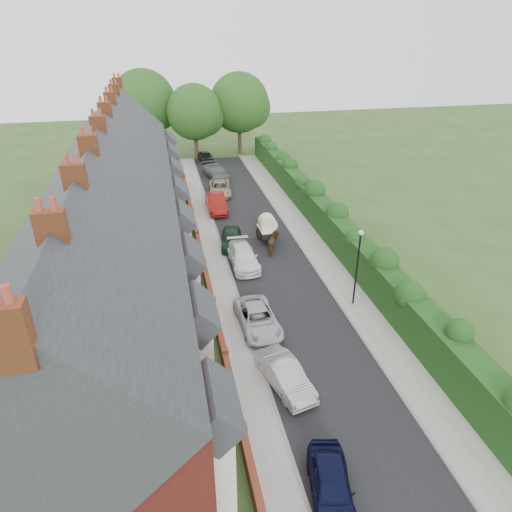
{
  "coord_description": "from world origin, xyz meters",
  "views": [
    {
      "loc": [
        -7.62,
        -18.38,
        16.05
      ],
      "look_at": [
        -2.08,
        7.68,
        2.2
      ],
      "focal_mm": 32.0,
      "sensor_mm": 36.0,
      "label": 1
    }
  ],
  "objects_px": {
    "car_navy": "(331,485)",
    "car_silver_b": "(258,319)",
    "car_silver_a": "(285,375)",
    "car_red": "(216,203)",
    "car_grey": "(216,172)",
    "lamppost": "(358,259)",
    "horse": "(274,243)",
    "car_black": "(206,157)",
    "car_beige": "(220,188)",
    "car_white": "(243,257)",
    "horse_cart": "(268,227)",
    "car_green": "(232,239)"
  },
  "relations": [
    {
      "from": "car_navy",
      "to": "car_silver_b",
      "type": "distance_m",
      "value": 10.96
    },
    {
      "from": "car_silver_a",
      "to": "car_navy",
      "type": "bearing_deg",
      "value": -103.34
    },
    {
      "from": "car_red",
      "to": "car_grey",
      "type": "distance_m",
      "value": 9.96
    },
    {
      "from": "lamppost",
      "to": "horse",
      "type": "height_order",
      "value": "lamppost"
    },
    {
      "from": "car_black",
      "to": "car_beige",
      "type": "bearing_deg",
      "value": -97.48
    },
    {
      "from": "car_beige",
      "to": "car_silver_a",
      "type": "bearing_deg",
      "value": -85.54
    },
    {
      "from": "car_white",
      "to": "horse_cart",
      "type": "distance_m",
      "value": 4.51
    },
    {
      "from": "car_silver_b",
      "to": "car_grey",
      "type": "distance_m",
      "value": 28.78
    },
    {
      "from": "car_silver_b",
      "to": "car_grey",
      "type": "relative_size",
      "value": 0.93
    },
    {
      "from": "car_silver_b",
      "to": "car_beige",
      "type": "height_order",
      "value": "car_beige"
    },
    {
      "from": "car_red",
      "to": "car_black",
      "type": "xyz_separation_m",
      "value": [
        0.93,
        16.89,
        -0.13
      ]
    },
    {
      "from": "horse_cart",
      "to": "car_beige",
      "type": "bearing_deg",
      "value": 100.34
    },
    {
      "from": "car_red",
      "to": "horse_cart",
      "type": "bearing_deg",
      "value": -67.2
    },
    {
      "from": "lamppost",
      "to": "car_silver_a",
      "type": "height_order",
      "value": "lamppost"
    },
    {
      "from": "lamppost",
      "to": "car_green",
      "type": "relative_size",
      "value": 1.3
    },
    {
      "from": "lamppost",
      "to": "car_red",
      "type": "height_order",
      "value": "lamppost"
    },
    {
      "from": "car_green",
      "to": "car_beige",
      "type": "height_order",
      "value": "car_green"
    },
    {
      "from": "car_beige",
      "to": "horse",
      "type": "height_order",
      "value": "horse"
    },
    {
      "from": "car_grey",
      "to": "horse_cart",
      "type": "relative_size",
      "value": 1.59
    },
    {
      "from": "car_navy",
      "to": "car_silver_a",
      "type": "relative_size",
      "value": 0.95
    },
    {
      "from": "car_silver_b",
      "to": "car_red",
      "type": "relative_size",
      "value": 0.97
    },
    {
      "from": "car_black",
      "to": "horse",
      "type": "height_order",
      "value": "horse"
    },
    {
      "from": "car_navy",
      "to": "car_silver_b",
      "type": "xyz_separation_m",
      "value": [
        -0.42,
        10.95,
        -0.01
      ]
    },
    {
      "from": "car_navy",
      "to": "car_beige",
      "type": "height_order",
      "value": "car_navy"
    },
    {
      "from": "car_white",
      "to": "car_grey",
      "type": "relative_size",
      "value": 0.94
    },
    {
      "from": "car_green",
      "to": "car_black",
      "type": "distance_m",
      "value": 24.77
    },
    {
      "from": "lamppost",
      "to": "car_grey",
      "type": "relative_size",
      "value": 1.03
    },
    {
      "from": "car_white",
      "to": "car_beige",
      "type": "bearing_deg",
      "value": 87.48
    },
    {
      "from": "lamppost",
      "to": "car_silver_a",
      "type": "bearing_deg",
      "value": -135.3
    },
    {
      "from": "car_white",
      "to": "horse_cart",
      "type": "relative_size",
      "value": 1.49
    },
    {
      "from": "car_silver_b",
      "to": "car_green",
      "type": "relative_size",
      "value": 1.17
    },
    {
      "from": "car_white",
      "to": "horse",
      "type": "relative_size",
      "value": 2.46
    },
    {
      "from": "horse_cart",
      "to": "car_silver_b",
      "type": "bearing_deg",
      "value": -105.98
    },
    {
      "from": "car_navy",
      "to": "car_white",
      "type": "height_order",
      "value": "car_white"
    },
    {
      "from": "lamppost",
      "to": "car_black",
      "type": "distance_m",
      "value": 35.12
    },
    {
      "from": "lamppost",
      "to": "horse_cart",
      "type": "bearing_deg",
      "value": 107.18
    },
    {
      "from": "car_navy",
      "to": "car_black",
      "type": "xyz_separation_m",
      "value": [
        0.59,
        46.71,
        -0.0
      ]
    },
    {
      "from": "car_silver_b",
      "to": "horse",
      "type": "distance_m",
      "value": 9.84
    },
    {
      "from": "lamppost",
      "to": "car_beige",
      "type": "height_order",
      "value": "lamppost"
    },
    {
      "from": "car_red",
      "to": "horse_cart",
      "type": "height_order",
      "value": "horse_cart"
    },
    {
      "from": "horse_cart",
      "to": "car_silver_a",
      "type": "bearing_deg",
      "value": -100.32
    },
    {
      "from": "car_red",
      "to": "horse",
      "type": "bearing_deg",
      "value": -71.73
    },
    {
      "from": "car_green",
      "to": "car_black",
      "type": "xyz_separation_m",
      "value": [
        0.76,
        24.75,
        -0.02
      ]
    },
    {
      "from": "horse_cart",
      "to": "car_grey",
      "type": "bearing_deg",
      "value": 96.12
    },
    {
      "from": "car_silver_b",
      "to": "car_green",
      "type": "height_order",
      "value": "car_green"
    },
    {
      "from": "car_grey",
      "to": "horse_cart",
      "type": "height_order",
      "value": "horse_cart"
    },
    {
      "from": "lamppost",
      "to": "car_red",
      "type": "relative_size",
      "value": 1.08
    },
    {
      "from": "car_silver_b",
      "to": "car_black",
      "type": "height_order",
      "value": "car_black"
    },
    {
      "from": "lamppost",
      "to": "car_white",
      "type": "xyz_separation_m",
      "value": [
        -5.81,
        6.6,
        -2.62
      ]
    },
    {
      "from": "car_white",
      "to": "horse_cart",
      "type": "bearing_deg",
      "value": 52.64
    }
  ]
}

